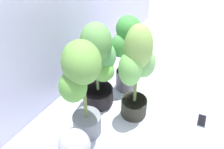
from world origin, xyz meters
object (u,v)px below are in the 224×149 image
(potted_plant_back_left, at_px, (81,83))
(cell_phone, at_px, (202,120))
(potted_plant_back_center, at_px, (97,63))
(potted_plant_center, at_px, (137,69))
(floor_fan, at_px, (74,146))
(potted_plant_back_right, at_px, (126,52))

(potted_plant_back_left, distance_m, cell_phone, 1.14)
(potted_plant_back_center, height_order, potted_plant_back_left, potted_plant_back_left)
(potted_plant_back_center, xyz_separation_m, potted_plant_center, (0.05, -0.34, 0.06))
(floor_fan, bearing_deg, potted_plant_center, 49.88)
(potted_plant_center, distance_m, cell_phone, 0.78)
(potted_plant_back_left, height_order, floor_fan, potted_plant_back_left)
(cell_phone, bearing_deg, floor_fan, -136.35)
(potted_plant_center, xyz_separation_m, cell_phone, (0.26, -0.54, -0.51))
(potted_plant_center, bearing_deg, potted_plant_back_center, 98.85)
(potted_plant_back_center, height_order, floor_fan, potted_plant_back_center)
(potted_plant_back_center, relative_size, potted_plant_back_right, 1.07)
(potted_plant_back_center, relative_size, potted_plant_back_left, 0.93)
(floor_fan, bearing_deg, potted_plant_back_center, 78.83)
(potted_plant_back_right, relative_size, potted_plant_back_left, 0.87)
(potted_plant_back_center, distance_m, potted_plant_center, 0.35)
(potted_plant_back_center, xyz_separation_m, potted_plant_back_right, (0.29, -0.10, -0.03))
(floor_fan, bearing_deg, cell_phone, 23.36)
(potted_plant_back_center, bearing_deg, potted_plant_center, -81.15)
(potted_plant_center, height_order, cell_phone, potted_plant_center)
(potted_plant_back_center, xyz_separation_m, potted_plant_back_left, (-0.34, -0.11, 0.10))
(potted_plant_center, distance_m, floor_fan, 0.73)
(potted_plant_back_right, height_order, potted_plant_back_left, potted_plant_back_left)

